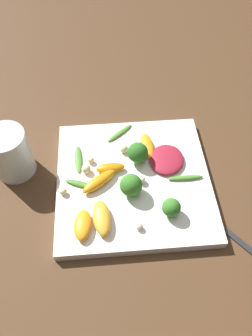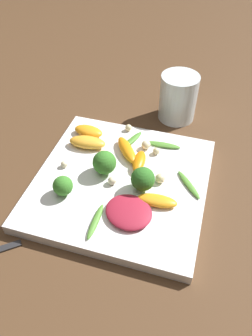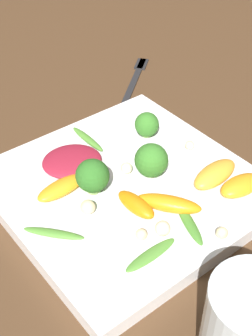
% 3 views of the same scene
% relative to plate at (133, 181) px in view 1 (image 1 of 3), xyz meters
% --- Properties ---
extents(ground_plane, '(2.40, 2.40, 0.00)m').
position_rel_plate_xyz_m(ground_plane, '(0.00, 0.00, -0.01)').
color(ground_plane, '#4C331E').
extents(plate, '(0.31, 0.31, 0.02)m').
position_rel_plate_xyz_m(plate, '(0.00, 0.00, 0.00)').
color(plate, white).
rests_on(plate, ground_plane).
extents(drinking_glass, '(0.08, 0.08, 0.11)m').
position_rel_plate_xyz_m(drinking_glass, '(0.06, 0.25, 0.04)').
color(drinking_glass, silver).
rests_on(drinking_glass, ground_plane).
extents(radicchio_leaf_0, '(0.10, 0.09, 0.01)m').
position_rel_plate_xyz_m(radicchio_leaf_0, '(0.04, -0.07, 0.02)').
color(radicchio_leaf_0, maroon).
rests_on(radicchio_leaf_0, plate).
extents(orange_segment_0, '(0.03, 0.06, 0.02)m').
position_rel_plate_xyz_m(orange_segment_0, '(0.02, 0.05, 0.02)').
color(orange_segment_0, orange).
rests_on(orange_segment_0, plate).
extents(orange_segment_1, '(0.08, 0.04, 0.02)m').
position_rel_plate_xyz_m(orange_segment_1, '(-0.09, 0.07, 0.02)').
color(orange_segment_1, '#FCAD33').
rests_on(orange_segment_1, plate).
extents(orange_segment_2, '(0.07, 0.08, 0.02)m').
position_rel_plate_xyz_m(orange_segment_2, '(-0.01, 0.07, 0.02)').
color(orange_segment_2, orange).
rests_on(orange_segment_2, plate).
extents(orange_segment_3, '(0.07, 0.03, 0.01)m').
position_rel_plate_xyz_m(orange_segment_3, '(0.08, -0.04, 0.02)').
color(orange_segment_3, orange).
rests_on(orange_segment_3, plate).
extents(orange_segment_4, '(0.06, 0.04, 0.02)m').
position_rel_plate_xyz_m(orange_segment_4, '(-0.10, 0.10, 0.02)').
color(orange_segment_4, orange).
rests_on(orange_segment_4, plate).
extents(broccoli_floret_0, '(0.04, 0.04, 0.05)m').
position_rel_plate_xyz_m(broccoli_floret_0, '(-0.03, 0.01, 0.04)').
color(broccoli_floret_0, '#84AD5B').
rests_on(broccoli_floret_0, plate).
extents(broccoli_floret_1, '(0.04, 0.04, 0.05)m').
position_rel_plate_xyz_m(broccoli_floret_1, '(0.04, -0.01, 0.04)').
color(broccoli_floret_1, '#84AD5B').
rests_on(broccoli_floret_1, plate).
extents(broccoli_floret_2, '(0.04, 0.04, 0.04)m').
position_rel_plate_xyz_m(broccoli_floret_2, '(-0.09, -0.06, 0.03)').
color(broccoli_floret_2, '#84AD5B').
rests_on(broccoli_floret_2, plate).
extents(arugula_sprig_0, '(0.01, 0.07, 0.01)m').
position_rel_plate_xyz_m(arugula_sprig_0, '(-0.01, -0.10, 0.01)').
color(arugula_sprig_0, '#518E33').
rests_on(arugula_sprig_0, plate).
extents(arugula_sprig_1, '(0.07, 0.02, 0.01)m').
position_rel_plate_xyz_m(arugula_sprig_1, '(0.05, 0.11, 0.01)').
color(arugula_sprig_1, '#518E33').
rests_on(arugula_sprig_1, plate).
extents(arugula_sprig_2, '(0.04, 0.07, 0.01)m').
position_rel_plate_xyz_m(arugula_sprig_2, '(-0.01, 0.10, 0.01)').
color(arugula_sprig_2, '#47842D').
rests_on(arugula_sprig_2, plate).
extents(arugula_sprig_3, '(0.06, 0.06, 0.01)m').
position_rel_plate_xyz_m(arugula_sprig_3, '(0.12, 0.02, 0.01)').
color(arugula_sprig_3, '#518E33').
rests_on(arugula_sprig_3, plate).
extents(macadamia_nut_0, '(0.02, 0.02, 0.02)m').
position_rel_plate_xyz_m(macadamia_nut_0, '(0.07, 0.01, 0.02)').
color(macadamia_nut_0, beige).
rests_on(macadamia_nut_0, plate).
extents(macadamia_nut_1, '(0.01, 0.01, 0.01)m').
position_rel_plate_xyz_m(macadamia_nut_1, '(-0.03, 0.14, 0.02)').
color(macadamia_nut_1, beige).
rests_on(macadamia_nut_1, plate).
extents(macadamia_nut_2, '(0.02, 0.02, 0.02)m').
position_rel_plate_xyz_m(macadamia_nut_2, '(-0.01, -0.02, 0.02)').
color(macadamia_nut_2, beige).
rests_on(macadamia_nut_2, plate).
extents(macadamia_nut_3, '(0.01, 0.01, 0.01)m').
position_rel_plate_xyz_m(macadamia_nut_3, '(-0.11, 0.00, 0.02)').
color(macadamia_nut_3, beige).
rests_on(macadamia_nut_3, plate).
extents(macadamia_nut_4, '(0.01, 0.01, 0.01)m').
position_rel_plate_xyz_m(macadamia_nut_4, '(0.05, 0.09, 0.02)').
color(macadamia_nut_4, beige).
rests_on(macadamia_nut_4, plate).
extents(macadamia_nut_5, '(0.02, 0.02, 0.02)m').
position_rel_plate_xyz_m(macadamia_nut_5, '(0.02, 0.09, 0.02)').
color(macadamia_nut_5, beige).
rests_on(macadamia_nut_5, plate).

